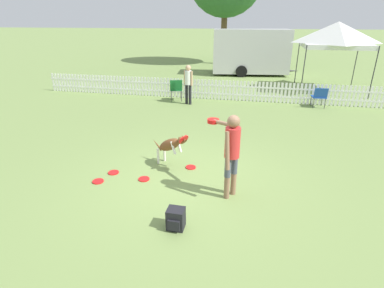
{
  "coord_description": "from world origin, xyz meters",
  "views": [
    {
      "loc": [
        1.24,
        -5.5,
        3.2
      ],
      "look_at": [
        -0.02,
        0.16,
        0.79
      ],
      "focal_mm": 28.0,
      "sensor_mm": 36.0,
      "label": 1
    }
  ],
  "objects_px": {
    "equipment_trailer": "(250,51)",
    "canopy_tent_main": "(337,35)",
    "folding_chair_blue_left": "(176,88)",
    "frisbee_far_scatter": "(191,167)",
    "frisbee_near_handler": "(144,179)",
    "frisbee_near_dog": "(113,173)",
    "folding_chair_center": "(319,96)",
    "handler_person": "(231,146)",
    "backpack_on_grass": "(176,219)",
    "leaping_dog": "(170,145)",
    "frisbee_midfield": "(98,181)",
    "spectator_standing": "(188,81)"
  },
  "relations": [
    {
      "from": "equipment_trailer",
      "to": "canopy_tent_main",
      "type": "bearing_deg",
      "value": -52.75
    },
    {
      "from": "canopy_tent_main",
      "to": "folding_chair_blue_left",
      "type": "bearing_deg",
      "value": -151.67
    },
    {
      "from": "frisbee_far_scatter",
      "to": "canopy_tent_main",
      "type": "xyz_separation_m",
      "value": [
        4.71,
        9.57,
        2.55
      ]
    },
    {
      "from": "frisbee_near_handler",
      "to": "frisbee_near_dog",
      "type": "xyz_separation_m",
      "value": [
        -0.78,
        0.13,
        0.0
      ]
    },
    {
      "from": "frisbee_far_scatter",
      "to": "folding_chair_center",
      "type": "xyz_separation_m",
      "value": [
        3.74,
        6.15,
        0.46
      ]
    },
    {
      "from": "handler_person",
      "to": "backpack_on_grass",
      "type": "distance_m",
      "value": 1.66
    },
    {
      "from": "leaping_dog",
      "to": "frisbee_near_handler",
      "type": "distance_m",
      "value": 0.99
    },
    {
      "from": "frisbee_midfield",
      "to": "equipment_trailer",
      "type": "bearing_deg",
      "value": 80.14
    },
    {
      "from": "handler_person",
      "to": "equipment_trailer",
      "type": "distance_m",
      "value": 14.44
    },
    {
      "from": "spectator_standing",
      "to": "folding_chair_center",
      "type": "bearing_deg",
      "value": -149.32
    },
    {
      "from": "canopy_tent_main",
      "to": "backpack_on_grass",
      "type": "bearing_deg",
      "value": -110.78
    },
    {
      "from": "frisbee_midfield",
      "to": "folding_chair_center",
      "type": "relative_size",
      "value": 0.3
    },
    {
      "from": "frisbee_near_handler",
      "to": "frisbee_far_scatter",
      "type": "distance_m",
      "value": 1.16
    },
    {
      "from": "folding_chair_blue_left",
      "to": "equipment_trailer",
      "type": "bearing_deg",
      "value": -127.0
    },
    {
      "from": "frisbee_far_scatter",
      "to": "backpack_on_grass",
      "type": "relative_size",
      "value": 0.66
    },
    {
      "from": "handler_person",
      "to": "frisbee_near_dog",
      "type": "bearing_deg",
      "value": 115.62
    },
    {
      "from": "handler_person",
      "to": "spectator_standing",
      "type": "height_order",
      "value": "handler_person"
    },
    {
      "from": "spectator_standing",
      "to": "leaping_dog",
      "type": "bearing_deg",
      "value": 123.35
    },
    {
      "from": "frisbee_midfield",
      "to": "equipment_trailer",
      "type": "distance_m",
      "value": 14.81
    },
    {
      "from": "leaping_dog",
      "to": "frisbee_midfield",
      "type": "height_order",
      "value": "leaping_dog"
    },
    {
      "from": "backpack_on_grass",
      "to": "frisbee_near_handler",
      "type": "bearing_deg",
      "value": 127.92
    },
    {
      "from": "folding_chair_blue_left",
      "to": "folding_chair_center",
      "type": "relative_size",
      "value": 1.14
    },
    {
      "from": "frisbee_near_dog",
      "to": "spectator_standing",
      "type": "xyz_separation_m",
      "value": [
        0.28,
        6.22,
        0.93
      ]
    },
    {
      "from": "folding_chair_blue_left",
      "to": "equipment_trailer",
      "type": "xyz_separation_m",
      "value": [
        2.71,
        7.49,
        0.86
      ]
    },
    {
      "from": "leaping_dog",
      "to": "frisbee_midfield",
      "type": "xyz_separation_m",
      "value": [
        -1.32,
        -1.02,
        -0.55
      ]
    },
    {
      "from": "leaping_dog",
      "to": "frisbee_midfield",
      "type": "distance_m",
      "value": 1.76
    },
    {
      "from": "frisbee_far_scatter",
      "to": "frisbee_near_handler",
      "type": "bearing_deg",
      "value": -138.5
    },
    {
      "from": "handler_person",
      "to": "frisbee_near_dog",
      "type": "distance_m",
      "value": 2.84
    },
    {
      "from": "frisbee_midfield",
      "to": "frisbee_far_scatter",
      "type": "bearing_deg",
      "value": 30.97
    },
    {
      "from": "frisbee_far_scatter",
      "to": "backpack_on_grass",
      "type": "height_order",
      "value": "backpack_on_grass"
    },
    {
      "from": "handler_person",
      "to": "equipment_trailer",
      "type": "xyz_separation_m",
      "value": [
        -0.24,
        14.43,
        0.37
      ]
    },
    {
      "from": "frisbee_far_scatter",
      "to": "equipment_trailer",
      "type": "relative_size",
      "value": 0.04
    },
    {
      "from": "spectator_standing",
      "to": "equipment_trailer",
      "type": "height_order",
      "value": "equipment_trailer"
    },
    {
      "from": "canopy_tent_main",
      "to": "leaping_dog",
      "type": "bearing_deg",
      "value": -118.27
    },
    {
      "from": "equipment_trailer",
      "to": "frisbee_midfield",
      "type": "bearing_deg",
      "value": -108.2
    },
    {
      "from": "frisbee_near_handler",
      "to": "frisbee_near_dog",
      "type": "distance_m",
      "value": 0.79
    },
    {
      "from": "handler_person",
      "to": "equipment_trailer",
      "type": "bearing_deg",
      "value": 33.93
    },
    {
      "from": "leaping_dog",
      "to": "handler_person",
      "type": "bearing_deg",
      "value": 90.37
    },
    {
      "from": "frisbee_near_dog",
      "to": "folding_chair_blue_left",
      "type": "distance_m",
      "value": 6.63
    },
    {
      "from": "frisbee_near_handler",
      "to": "frisbee_near_dog",
      "type": "bearing_deg",
      "value": 170.43
    },
    {
      "from": "spectator_standing",
      "to": "frisbee_midfield",
      "type": "bearing_deg",
      "value": 110.63
    },
    {
      "from": "frisbee_midfield",
      "to": "folding_chair_center",
      "type": "bearing_deg",
      "value": 52.58
    },
    {
      "from": "folding_chair_blue_left",
      "to": "canopy_tent_main",
      "type": "bearing_deg",
      "value": -168.75
    },
    {
      "from": "spectator_standing",
      "to": "equipment_trailer",
      "type": "xyz_separation_m",
      "value": [
        2.1,
        7.87,
        0.47
      ]
    },
    {
      "from": "frisbee_far_scatter",
      "to": "leaping_dog",
      "type": "bearing_deg",
      "value": -173.9
    },
    {
      "from": "folding_chair_blue_left",
      "to": "backpack_on_grass",
      "type": "bearing_deg",
      "value": 88.16
    },
    {
      "from": "handler_person",
      "to": "folding_chair_center",
      "type": "distance_m",
      "value": 7.66
    },
    {
      "from": "handler_person",
      "to": "folding_chair_blue_left",
      "type": "height_order",
      "value": "handler_person"
    },
    {
      "from": "frisbee_midfield",
      "to": "frisbee_far_scatter",
      "type": "height_order",
      "value": "same"
    },
    {
      "from": "leaping_dog",
      "to": "frisbee_near_handler",
      "type": "bearing_deg",
      "value": 3.74
    }
  ]
}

